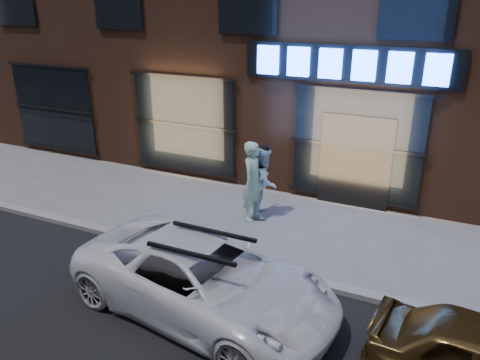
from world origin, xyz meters
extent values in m
plane|color=slate|center=(0.00, 0.00, 0.00)|extent=(90.00, 90.00, 0.00)
cube|color=gray|center=(0.00, 0.00, 0.06)|extent=(60.00, 0.25, 0.12)
cube|color=black|center=(-0.40, 3.95, 3.60)|extent=(5.20, 0.06, 0.90)
cube|color=black|center=(0.00, 3.92, 1.20)|extent=(1.80, 0.10, 2.40)
cube|color=#FFBF72|center=(-10.00, 3.98, 1.60)|extent=(3.00, 0.04, 2.60)
cube|color=black|center=(-10.00, 3.94, 1.60)|extent=(3.20, 0.06, 2.80)
cube|color=#FFBF72|center=(-5.00, 3.98, 1.60)|extent=(3.00, 0.04, 2.60)
cube|color=black|center=(-5.00, 3.94, 1.60)|extent=(3.20, 0.06, 2.80)
cube|color=#FFBF72|center=(0.00, 3.98, 1.60)|extent=(3.00, 0.04, 2.60)
cube|color=black|center=(0.00, 3.94, 1.60)|extent=(3.20, 0.06, 2.80)
cube|color=black|center=(-3.00, 3.94, 5.00)|extent=(1.60, 0.06, 1.60)
cube|color=black|center=(1.00, 3.94, 5.00)|extent=(1.60, 0.06, 1.60)
cube|color=#2659FF|center=(-2.40, 3.88, 3.60)|extent=(0.55, 0.12, 0.70)
cube|color=#2659FF|center=(-1.60, 3.88, 3.60)|extent=(0.55, 0.12, 0.70)
cube|color=#2659FF|center=(-0.80, 3.88, 3.60)|extent=(0.55, 0.12, 0.70)
cube|color=#2659FF|center=(0.00, 3.88, 3.60)|extent=(0.55, 0.12, 0.70)
cube|color=#2659FF|center=(0.80, 3.88, 3.60)|extent=(0.55, 0.12, 0.70)
cube|color=#2659FF|center=(1.60, 3.88, 3.60)|extent=(0.55, 0.12, 0.70)
imported|color=#C2FFD9|center=(-2.04, 2.15, 0.98)|extent=(0.56, 0.78, 1.97)
imported|color=white|center=(-1.90, 2.48, 0.88)|extent=(0.85, 0.99, 1.76)
imported|color=white|center=(-1.41, -1.54, 0.66)|extent=(5.04, 2.92, 1.32)
camera|label=1|loc=(1.94, -7.43, 5.19)|focal=35.00mm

